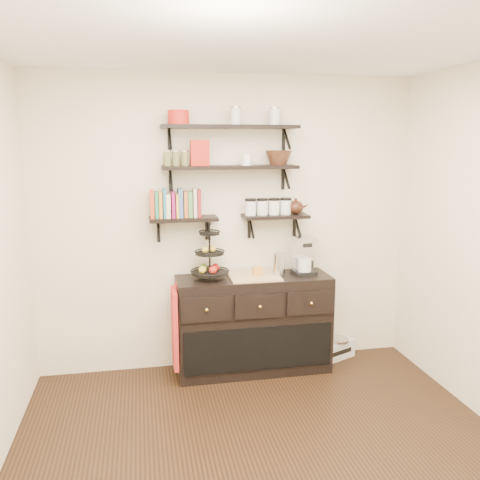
# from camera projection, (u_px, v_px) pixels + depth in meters

# --- Properties ---
(floor) EXTENTS (3.50, 3.50, 0.00)m
(floor) POSITION_uv_depth(u_px,v_px,m) (275.00, 473.00, 3.28)
(floor) COLOR black
(floor) RESTS_ON ground
(ceiling) EXTENTS (3.50, 3.50, 0.02)m
(ceiling) POSITION_uv_depth(u_px,v_px,m) (281.00, 31.00, 2.77)
(ceiling) COLOR white
(ceiling) RESTS_ON back_wall
(back_wall) EXTENTS (3.50, 0.02, 2.70)m
(back_wall) POSITION_uv_depth(u_px,v_px,m) (228.00, 225.00, 4.71)
(back_wall) COLOR #EFE8CA
(back_wall) RESTS_ON ground
(shelf_top) EXTENTS (1.20, 0.27, 0.23)m
(shelf_top) POSITION_uv_depth(u_px,v_px,m) (230.00, 127.00, 4.41)
(shelf_top) COLOR black
(shelf_top) RESTS_ON back_wall
(shelf_mid) EXTENTS (1.20, 0.27, 0.23)m
(shelf_mid) POSITION_uv_depth(u_px,v_px,m) (230.00, 168.00, 4.48)
(shelf_mid) COLOR black
(shelf_mid) RESTS_ON back_wall
(shelf_low_left) EXTENTS (0.60, 0.25, 0.23)m
(shelf_low_left) POSITION_uv_depth(u_px,v_px,m) (183.00, 219.00, 4.50)
(shelf_low_left) COLOR black
(shelf_low_left) RESTS_ON back_wall
(shelf_low_right) EXTENTS (0.60, 0.25, 0.23)m
(shelf_low_right) POSITION_uv_depth(u_px,v_px,m) (275.00, 217.00, 4.66)
(shelf_low_right) COLOR black
(shelf_low_right) RESTS_ON back_wall
(cookbooks) EXTENTS (0.43, 0.15, 0.26)m
(cookbooks) POSITION_uv_depth(u_px,v_px,m) (177.00, 204.00, 4.46)
(cookbooks) COLOR #C04224
(cookbooks) RESTS_ON shelf_low_left
(glass_canisters) EXTENTS (0.43, 0.10, 0.13)m
(glass_canisters) POSITION_uv_depth(u_px,v_px,m) (268.00, 208.00, 4.63)
(glass_canisters) COLOR silver
(glass_canisters) RESTS_ON shelf_low_right
(sideboard) EXTENTS (1.40, 0.50, 0.92)m
(sideboard) POSITION_uv_depth(u_px,v_px,m) (253.00, 324.00, 4.69)
(sideboard) COLOR black
(sideboard) RESTS_ON floor
(fruit_stand) EXTENTS (0.33, 0.33, 0.49)m
(fruit_stand) POSITION_uv_depth(u_px,v_px,m) (210.00, 261.00, 4.50)
(fruit_stand) COLOR black
(fruit_stand) RESTS_ON sideboard
(candle) EXTENTS (0.08, 0.08, 0.08)m
(candle) POSITION_uv_depth(u_px,v_px,m) (257.00, 271.00, 4.60)
(candle) COLOR #BD7B2B
(candle) RESTS_ON sideboard
(coffee_maker) EXTENTS (0.21, 0.20, 0.36)m
(coffee_maker) POSITION_uv_depth(u_px,v_px,m) (303.00, 256.00, 4.69)
(coffee_maker) COLOR black
(coffee_maker) RESTS_ON sideboard
(thermal_carafe) EXTENTS (0.11, 0.11, 0.22)m
(thermal_carafe) POSITION_uv_depth(u_px,v_px,m) (279.00, 264.00, 4.61)
(thermal_carafe) COLOR silver
(thermal_carafe) RESTS_ON sideboard
(apron) EXTENTS (0.04, 0.30, 0.70)m
(apron) POSITION_uv_depth(u_px,v_px,m) (175.00, 328.00, 4.45)
(apron) COLOR maroon
(apron) RESTS_ON sideboard
(radio) EXTENTS (0.37, 0.30, 0.20)m
(radio) POSITION_uv_depth(u_px,v_px,m) (338.00, 348.00, 5.03)
(radio) COLOR silver
(radio) RESTS_ON floor
(recipe_box) EXTENTS (0.16, 0.06, 0.22)m
(recipe_box) POSITION_uv_depth(u_px,v_px,m) (200.00, 153.00, 4.40)
(recipe_box) COLOR red
(recipe_box) RESTS_ON shelf_mid
(walnut_bowl) EXTENTS (0.24, 0.24, 0.13)m
(walnut_bowl) POSITION_uv_depth(u_px,v_px,m) (279.00, 158.00, 4.55)
(walnut_bowl) COLOR black
(walnut_bowl) RESTS_ON shelf_mid
(ramekins) EXTENTS (0.09, 0.09, 0.10)m
(ramekins) POSITION_uv_depth(u_px,v_px,m) (246.00, 160.00, 4.49)
(ramekins) COLOR white
(ramekins) RESTS_ON shelf_mid
(teapot) EXTENTS (0.21, 0.17, 0.15)m
(teapot) POSITION_uv_depth(u_px,v_px,m) (296.00, 206.00, 4.68)
(teapot) COLOR #33190F
(teapot) RESTS_ON shelf_low_right
(red_pot) EXTENTS (0.18, 0.18, 0.12)m
(red_pot) POSITION_uv_depth(u_px,v_px,m) (178.00, 117.00, 4.31)
(red_pot) COLOR red
(red_pot) RESTS_ON shelf_top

